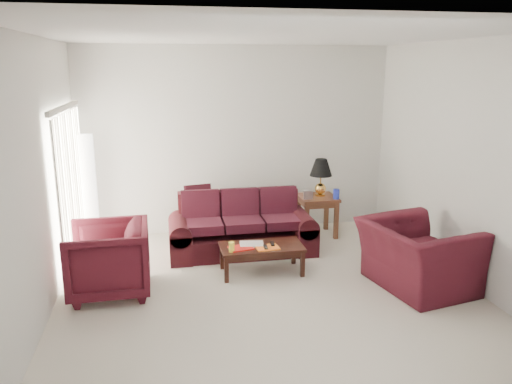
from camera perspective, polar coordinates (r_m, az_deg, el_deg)
floor at (r=6.20m, az=1.49°, el=-11.39°), size 5.00×5.00×0.00m
blinds at (r=7.05m, az=-20.43°, el=0.22°), size 0.10×2.00×2.16m
sofa at (r=7.29m, az=-1.62°, el=-3.72°), size 2.18×1.10×0.86m
throw_pillow at (r=7.82m, az=-6.63°, el=-0.63°), size 0.43×0.27×0.42m
end_table at (r=8.13m, az=6.97°, el=-2.71°), size 0.64×0.64×0.65m
table_lamp at (r=8.03m, az=7.41°, el=1.66°), size 0.39×0.39×0.60m
clock at (r=7.85m, az=6.00°, el=-0.32°), size 0.14×0.06×0.14m
blue_canister at (r=7.92m, az=9.15°, el=-0.23°), size 0.10×0.10×0.15m
picture_frame at (r=8.10m, az=5.74°, el=0.17°), size 0.18×0.19×0.05m
floor_lamp at (r=7.84m, az=-18.59°, el=0.13°), size 0.35×0.35×1.74m
armchair_left at (r=6.26m, az=-16.51°, el=-7.41°), size 0.97×0.94×0.86m
armchair_right at (r=6.49m, az=17.92°, el=-6.97°), size 1.33×1.45×0.82m
coffee_table at (r=6.67m, az=0.63°, el=-7.67°), size 1.22×0.93×0.38m
magazine_red at (r=6.49m, az=-1.74°, el=-6.41°), size 0.33×0.28×0.02m
magazine_white at (r=6.63m, az=-0.50°, el=-5.97°), size 0.34×0.27×0.02m
magazine_orange at (r=6.51m, az=1.29°, el=-6.36°), size 0.31×0.25×0.02m
remote_a at (r=6.48m, az=1.10°, el=-6.28°), size 0.06×0.15×0.02m
remote_b at (r=6.60m, az=1.88°, el=-5.90°), size 0.06×0.16×0.02m
yellow_glass at (r=6.37m, az=-2.80°, el=-6.29°), size 0.10×0.10×0.13m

